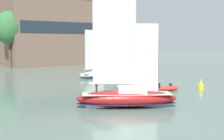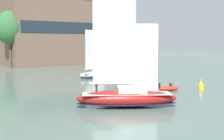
{
  "view_description": "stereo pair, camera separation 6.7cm",
  "coord_description": "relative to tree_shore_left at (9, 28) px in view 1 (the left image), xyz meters",
  "views": [
    {
      "loc": [
        -21.91,
        -28.4,
        7.59
      ],
      "look_at": [
        0.0,
        3.0,
        4.1
      ],
      "focal_mm": 50.0,
      "sensor_mm": 36.0,
      "label": 1
    },
    {
      "loc": [
        -21.86,
        -28.43,
        7.59
      ],
      "look_at": [
        0.0,
        3.0,
        4.1
      ],
      "focal_mm": 50.0,
      "sensor_mm": 36.0,
      "label": 2
    }
  ],
  "objects": [
    {
      "name": "tree_shore_left",
      "position": [
        0.0,
        0.0,
        0.0
      ],
      "size": [
        8.0,
        8.0,
        16.47
      ],
      "color": "brown",
      "rests_on": "ground"
    },
    {
      "name": "tree_shore_center",
      "position": [
        37.56,
        -3.13,
        1.52
      ],
      "size": [
        9.06,
        9.06,
        18.64
      ],
      "color": "brown",
      "rests_on": "ground"
    },
    {
      "name": "motor_tender",
      "position": [
        7.1,
        -56.84,
        -11.12
      ],
      "size": [
        3.51,
        2.36,
        1.25
      ],
      "color": "red",
      "rests_on": "ground"
    },
    {
      "name": "channel_buoy",
      "position": [
        12.51,
        -58.64,
        -10.87
      ],
      "size": [
        0.92,
        0.92,
        1.69
      ],
      "color": "yellow",
      "rests_on": "ground"
    },
    {
      "name": "waterfront_building",
      "position": [
        16.28,
        5.16,
        -0.34
      ],
      "size": [
        33.03,
        18.8,
        22.32
      ],
      "color": "brown",
      "rests_on": "ground"
    },
    {
      "name": "ground_plane",
      "position": [
        -5.53,
        -62.6,
        -11.53
      ],
      "size": [
        400.0,
        400.0,
        0.0
      ],
      "primitive_type": "plane",
      "color": "slate"
    },
    {
      "name": "sailboat_moored_near_marina",
      "position": [
        19.4,
        -19.39,
        -10.8
      ],
      "size": [
        7.96,
        5.64,
        10.8
      ],
      "color": "maroon",
      "rests_on": "ground"
    },
    {
      "name": "sailboat_main",
      "position": [
        -5.51,
        -62.61,
        -10.28
      ],
      "size": [
        11.82,
        8.98,
        16.24
      ],
      "color": "maroon",
      "rests_on": "ground"
    },
    {
      "name": "sailboat_moored_mid_channel",
      "position": [
        7.1,
        -35.28,
        -10.63
      ],
      "size": [
        8.22,
        3.37,
        10.98
      ],
      "color": "white",
      "rests_on": "ground"
    }
  ]
}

